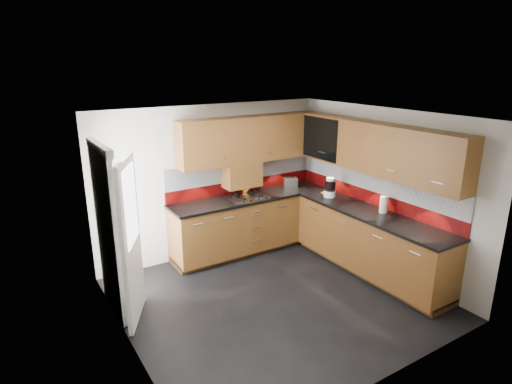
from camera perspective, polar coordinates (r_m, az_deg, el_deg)
room at (r=5.24m, az=2.85°, el=0.17°), size 4.00×3.80×2.64m
base_cabinets at (r=6.74m, az=6.69°, el=-5.57°), size 2.70×3.20×0.95m
countertop at (r=6.56m, az=6.82°, el=-1.74°), size 2.72×3.22×0.04m
backsplash at (r=6.77m, az=7.19°, el=1.42°), size 2.70×3.20×0.54m
upper_cabinets at (r=6.49m, az=7.90°, el=6.42°), size 2.50×3.20×0.72m
extractor_hood at (r=6.86m, az=-1.91°, el=2.36°), size 0.60×0.33×0.40m
glass_cabinet at (r=7.01m, az=9.45°, el=7.35°), size 0.32×0.80×0.66m
back_door at (r=5.35m, az=-17.98°, el=-5.60°), size 0.42×1.19×2.04m
gas_hob at (r=6.81m, az=-1.18°, el=-0.59°), size 0.59×0.52×0.05m
utensil_pot at (r=7.04m, az=-1.33°, el=0.71°), size 0.12×0.12×0.43m
toaster at (r=7.37m, az=4.58°, el=1.28°), size 0.27×0.23×0.17m
food_processor at (r=6.90m, az=9.82°, el=0.50°), size 0.19×0.19×0.31m
paper_towel at (r=6.36m, az=16.66°, el=-1.64°), size 0.12×0.12×0.24m
orange_cloth at (r=7.10m, az=9.41°, el=-0.15°), size 0.19×0.18×0.02m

